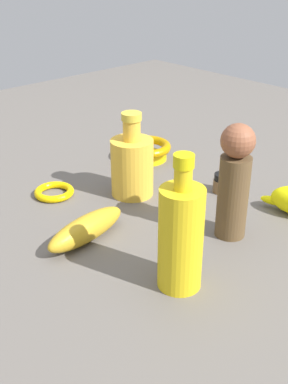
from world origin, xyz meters
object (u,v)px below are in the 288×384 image
banana (87,229)px  bowl (146,149)px  nail_polish_jar (222,183)px  bottle_short (132,164)px  bangle (54,192)px  bottle_tall (181,236)px  person_figure_adult (234,180)px

banana → bowl: size_ratio=1.43×
banana → nail_polish_jar: bearing=164.9°
bottle_short → bangle: (-0.12, 0.10, -0.06)m
bangle → banana: bearing=-106.3°
bottle_tall → nail_polish_jar: 0.33m
bottle_short → bottle_tall: (-0.15, -0.27, 0.02)m
bangle → person_figure_adult: size_ratio=0.40×
bangle → bottle_tall: 0.38m
person_figure_adult → bowl: bearing=70.3°
bottle_short → bottle_tall: size_ratio=0.82×
banana → nail_polish_jar: (0.32, -0.04, -0.00)m
person_figure_adult → bowl: 0.38m
bangle → bottle_short: bearing=-40.3°
bowl → nail_polish_jar: size_ratio=2.94×
bottle_short → bowl: (0.15, 0.11, -0.04)m
banana → bowl: 0.38m
bottle_tall → bowl: bottle_tall is taller
bottle_tall → person_figure_adult: bearing=12.2°
banana → bangle: bearing=-114.1°
banana → bottle_tall: bearing=90.3°
bottle_short → bowl: size_ratio=1.46×
bottle_short → nail_polish_jar: bearing=-40.5°
nail_polish_jar → bottle_short: bearing=139.5°
bottle_short → person_figure_adult: person_figure_adult is taller
person_figure_adult → banana: 0.26m
banana → nail_polish_jar: size_ratio=4.20×
bottle_short → nail_polish_jar: size_ratio=4.28×
bottle_short → person_figure_adult: size_ratio=0.84×
bowl → nail_polish_jar: same height
bangle → banana: 0.19m
bangle → banana: banana is taller
person_figure_adult → bowl: (0.12, 0.35, -0.08)m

